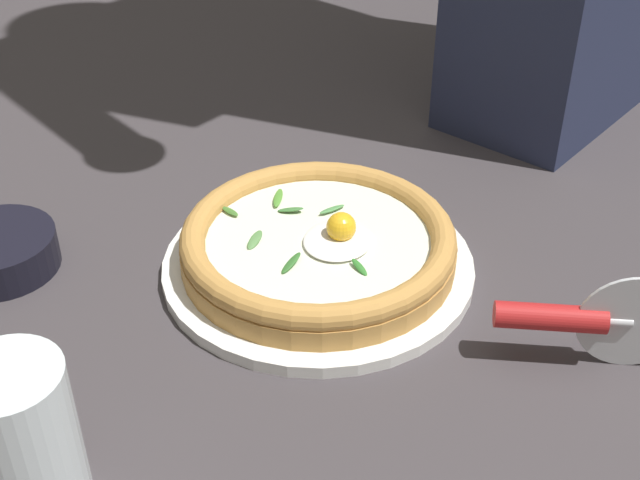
{
  "coord_description": "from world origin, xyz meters",
  "views": [
    {
      "loc": [
        0.6,
        0.22,
        0.49
      ],
      "look_at": [
        -0.0,
        -0.01,
        0.03
      ],
      "focal_mm": 47.8,
      "sensor_mm": 36.0,
      "label": 1
    }
  ],
  "objects": [
    {
      "name": "pizza_cutter",
      "position": [
        0.04,
        0.23,
        0.04
      ],
      "size": [
        0.05,
        0.15,
        0.09
      ],
      "color": "silver",
      "rests_on": "ground"
    },
    {
      "name": "pizza",
      "position": [
        -0.0,
        -0.01,
        0.03
      ],
      "size": [
        0.26,
        0.26,
        0.05
      ],
      "color": "#BF8842",
      "rests_on": "pizza_plate"
    },
    {
      "name": "pizza_plate",
      "position": [
        -0.0,
        -0.01,
        0.01
      ],
      "size": [
        0.29,
        0.29,
        0.01
      ],
      "primitive_type": "cylinder",
      "color": "white",
      "rests_on": "ground"
    },
    {
      "name": "ground_plane",
      "position": [
        0.0,
        0.0,
        -0.01
      ],
      "size": [
        2.4,
        2.4,
        0.03
      ],
      "primitive_type": "cube",
      "color": "#3C373A",
      "rests_on": "ground"
    },
    {
      "name": "drinking_glass",
      "position": [
        0.31,
        -0.1,
        0.05
      ],
      "size": [
        0.08,
        0.08,
        0.12
      ],
      "color": "silver",
      "rests_on": "ground"
    }
  ]
}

